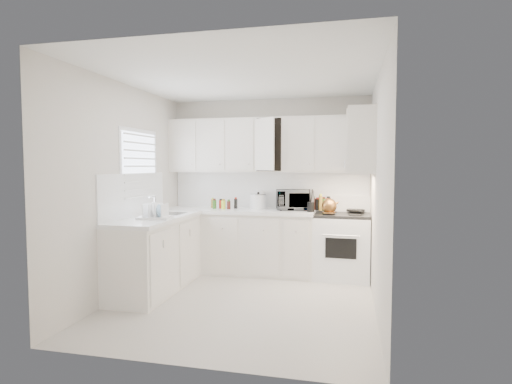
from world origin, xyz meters
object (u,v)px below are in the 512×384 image
(stove, at_px, (342,237))
(tea_kettle, at_px, (329,205))
(microwave, at_px, (294,198))
(rice_cooker, at_px, (258,200))
(dish_rack, at_px, (155,210))
(utensil_crock, at_px, (311,200))

(stove, height_order, tea_kettle, same)
(microwave, bearing_deg, rice_cooker, 166.21)
(rice_cooker, bearing_deg, stove, 4.59)
(stove, xyz_separation_m, dish_rack, (-2.23, -1.28, 0.47))
(rice_cooker, height_order, dish_rack, rice_cooker)
(stove, xyz_separation_m, utensil_crock, (-0.43, -0.14, 0.53))
(microwave, distance_m, utensil_crock, 0.36)
(stove, height_order, utensil_crock, utensil_crock)
(tea_kettle, bearing_deg, rice_cooker, 170.39)
(utensil_crock, bearing_deg, microwave, 136.59)
(stove, height_order, dish_rack, stove)
(dish_rack, bearing_deg, stove, 22.84)
(utensil_crock, bearing_deg, dish_rack, -147.39)
(tea_kettle, relative_size, microwave, 0.49)
(stove, distance_m, tea_kettle, 0.53)
(microwave, height_order, dish_rack, microwave)
(stove, xyz_separation_m, tea_kettle, (-0.18, -0.16, 0.47))
(tea_kettle, xyz_separation_m, rice_cooker, (-1.06, 0.27, 0.02))
(microwave, xyz_separation_m, dish_rack, (-1.53, -1.39, -0.07))
(microwave, relative_size, rice_cooker, 2.09)
(rice_cooker, relative_size, dish_rack, 0.65)
(stove, relative_size, microwave, 2.24)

